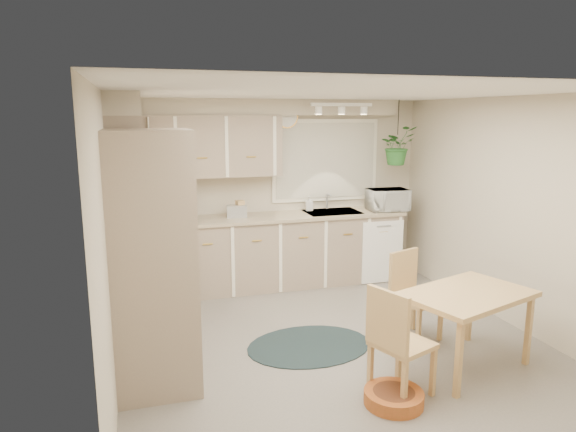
# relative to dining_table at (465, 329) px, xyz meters

# --- Properties ---
(floor) EXTENTS (4.20, 4.20, 0.00)m
(floor) POSITION_rel_dining_table_xyz_m (-0.95, 0.81, -0.35)
(floor) COLOR slate
(floor) RESTS_ON ground
(ceiling) EXTENTS (4.20, 4.20, 0.00)m
(ceiling) POSITION_rel_dining_table_xyz_m (-0.95, 0.81, 2.05)
(ceiling) COLOR silver
(ceiling) RESTS_ON wall_back
(wall_back) EXTENTS (4.00, 0.04, 2.40)m
(wall_back) POSITION_rel_dining_table_xyz_m (-0.95, 2.91, 0.85)
(wall_back) COLOR #BEB39D
(wall_back) RESTS_ON floor
(wall_front) EXTENTS (4.00, 0.04, 2.40)m
(wall_front) POSITION_rel_dining_table_xyz_m (-0.95, -1.29, 0.85)
(wall_front) COLOR #BEB39D
(wall_front) RESTS_ON floor
(wall_left) EXTENTS (0.04, 4.20, 2.40)m
(wall_left) POSITION_rel_dining_table_xyz_m (-2.95, 0.81, 0.85)
(wall_left) COLOR #BEB39D
(wall_left) RESTS_ON floor
(wall_right) EXTENTS (0.04, 4.20, 2.40)m
(wall_right) POSITION_rel_dining_table_xyz_m (1.05, 0.81, 0.85)
(wall_right) COLOR #BEB39D
(wall_right) RESTS_ON floor
(base_cab_left) EXTENTS (0.60, 1.85, 0.90)m
(base_cab_left) POSITION_rel_dining_table_xyz_m (-2.65, 1.68, 0.10)
(base_cab_left) COLOR gray
(base_cab_left) RESTS_ON floor
(base_cab_back) EXTENTS (3.60, 0.60, 0.90)m
(base_cab_back) POSITION_rel_dining_table_xyz_m (-1.15, 2.61, 0.10)
(base_cab_back) COLOR gray
(base_cab_back) RESTS_ON floor
(counter_left) EXTENTS (0.64, 1.89, 0.04)m
(counter_left) POSITION_rel_dining_table_xyz_m (-2.64, 1.68, 0.57)
(counter_left) COLOR tan
(counter_left) RESTS_ON base_cab_left
(counter_back) EXTENTS (3.64, 0.64, 0.04)m
(counter_back) POSITION_rel_dining_table_xyz_m (-1.15, 2.60, 0.57)
(counter_back) COLOR tan
(counter_back) RESTS_ON base_cab_back
(oven_stack) EXTENTS (0.65, 0.65, 2.10)m
(oven_stack) POSITION_rel_dining_table_xyz_m (-2.62, 0.43, 0.70)
(oven_stack) COLOR gray
(oven_stack) RESTS_ON floor
(wall_oven_face) EXTENTS (0.02, 0.56, 0.58)m
(wall_oven_face) POSITION_rel_dining_table_xyz_m (-2.30, 0.43, 0.70)
(wall_oven_face) COLOR white
(wall_oven_face) RESTS_ON oven_stack
(upper_cab_left) EXTENTS (0.35, 2.00, 0.75)m
(upper_cab_left) POSITION_rel_dining_table_xyz_m (-2.77, 1.81, 1.48)
(upper_cab_left) COLOR gray
(upper_cab_left) RESTS_ON wall_left
(upper_cab_back) EXTENTS (2.00, 0.35, 0.75)m
(upper_cab_back) POSITION_rel_dining_table_xyz_m (-1.95, 2.73, 1.48)
(upper_cab_back) COLOR gray
(upper_cab_back) RESTS_ON wall_back
(soffit_left) EXTENTS (0.30, 2.00, 0.20)m
(soffit_left) POSITION_rel_dining_table_xyz_m (-2.80, 1.81, 1.95)
(soffit_left) COLOR #BEB39D
(soffit_left) RESTS_ON wall_left
(soffit_back) EXTENTS (3.60, 0.30, 0.20)m
(soffit_back) POSITION_rel_dining_table_xyz_m (-1.15, 2.76, 1.95)
(soffit_back) COLOR #BEB39D
(soffit_back) RESTS_ON wall_back
(cooktop) EXTENTS (0.52, 0.58, 0.02)m
(cooktop) POSITION_rel_dining_table_xyz_m (-2.63, 1.11, 0.60)
(cooktop) COLOR white
(cooktop) RESTS_ON counter_left
(range_hood) EXTENTS (0.40, 0.60, 0.14)m
(range_hood) POSITION_rel_dining_table_xyz_m (-2.65, 1.11, 1.05)
(range_hood) COLOR white
(range_hood) RESTS_ON upper_cab_left
(window_blinds) EXTENTS (1.40, 0.02, 1.00)m
(window_blinds) POSITION_rel_dining_table_xyz_m (-0.25, 2.88, 1.25)
(window_blinds) COLOR beige
(window_blinds) RESTS_ON wall_back
(window_frame) EXTENTS (1.50, 0.02, 1.10)m
(window_frame) POSITION_rel_dining_table_xyz_m (-0.25, 2.89, 1.25)
(window_frame) COLOR white
(window_frame) RESTS_ON wall_back
(sink) EXTENTS (0.70, 0.48, 0.10)m
(sink) POSITION_rel_dining_table_xyz_m (-0.25, 2.61, 0.55)
(sink) COLOR #ABAEB3
(sink) RESTS_ON counter_back
(dishwasher_front) EXTENTS (0.58, 0.02, 0.83)m
(dishwasher_front) POSITION_rel_dining_table_xyz_m (0.35, 2.30, 0.08)
(dishwasher_front) COLOR white
(dishwasher_front) RESTS_ON base_cab_back
(track_light_bar) EXTENTS (0.80, 0.04, 0.04)m
(track_light_bar) POSITION_rel_dining_table_xyz_m (-0.25, 2.36, 1.98)
(track_light_bar) COLOR white
(track_light_bar) RESTS_ON ceiling
(wall_clock) EXTENTS (0.30, 0.03, 0.30)m
(wall_clock) POSITION_rel_dining_table_xyz_m (-0.80, 2.88, 1.83)
(wall_clock) COLOR gold
(wall_clock) RESTS_ON wall_back
(dining_table) EXTENTS (1.27, 1.04, 0.69)m
(dining_table) POSITION_rel_dining_table_xyz_m (0.00, 0.00, 0.00)
(dining_table) COLOR tan
(dining_table) RESTS_ON floor
(chair_left) EXTENTS (0.55, 0.55, 0.91)m
(chair_left) POSITION_rel_dining_table_xyz_m (-0.77, -0.26, 0.11)
(chair_left) COLOR tan
(chair_left) RESTS_ON floor
(chair_back) EXTENTS (0.53, 0.53, 0.88)m
(chair_back) POSITION_rel_dining_table_xyz_m (-0.12, 0.62, 0.09)
(chair_back) COLOR tan
(chair_back) RESTS_ON floor
(braided_rug) EXTENTS (1.26, 0.97, 0.01)m
(braided_rug) POSITION_rel_dining_table_xyz_m (-1.19, 0.76, -0.34)
(braided_rug) COLOR black
(braided_rug) RESTS_ON floor
(pet_bed) EXTENTS (0.56, 0.56, 0.11)m
(pet_bed) POSITION_rel_dining_table_xyz_m (-0.89, -0.39, -0.29)
(pet_bed) COLOR #B45024
(pet_bed) RESTS_ON floor
(microwave) EXTENTS (0.54, 0.32, 0.35)m
(microwave) POSITION_rel_dining_table_xyz_m (0.51, 2.51, 0.77)
(microwave) COLOR white
(microwave) RESTS_ON counter_back
(soap_bottle) EXTENTS (0.12, 0.21, 0.09)m
(soap_bottle) POSITION_rel_dining_table_xyz_m (-0.52, 2.76, 0.64)
(soap_bottle) COLOR white
(soap_bottle) RESTS_ON counter_back
(hanging_plant) EXTENTS (0.55, 0.59, 0.40)m
(hanging_plant) POSITION_rel_dining_table_xyz_m (0.62, 2.51, 1.40)
(hanging_plant) COLOR #2A692A
(hanging_plant) RESTS_ON ceiling
(coffee_maker) EXTENTS (0.18, 0.21, 0.29)m
(coffee_maker) POSITION_rel_dining_table_xyz_m (-2.15, 2.61, 0.74)
(coffee_maker) COLOR black
(coffee_maker) RESTS_ON counter_back
(toaster) EXTENTS (0.27, 0.18, 0.15)m
(toaster) POSITION_rel_dining_table_xyz_m (-1.53, 2.63, 0.67)
(toaster) COLOR #ABAEB3
(toaster) RESTS_ON counter_back
(knife_block) EXTENTS (0.11, 0.11, 0.21)m
(knife_block) POSITION_rel_dining_table_xyz_m (-1.48, 2.66, 0.70)
(knife_block) COLOR tan
(knife_block) RESTS_ON counter_back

